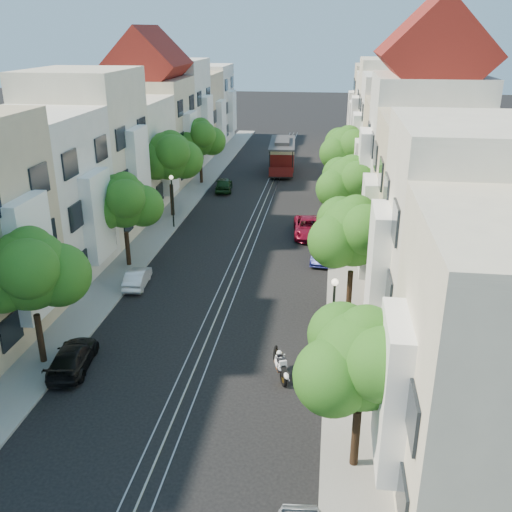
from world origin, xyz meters
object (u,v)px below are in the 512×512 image
at_px(tree_e_a, 363,362).
at_px(tree_e_d, 348,149).
at_px(lamp_east, 334,307).
at_px(sportbike_rider, 280,364).
at_px(tree_e_b, 354,234).
at_px(parked_car_w_mid, 137,278).
at_px(cable_car, 282,154).
at_px(tree_w_c, 170,157).
at_px(parked_car_e_far, 309,227).
at_px(tree_w_d, 200,139).
at_px(parked_car_e_mid, 323,253).
at_px(tree_e_c, 350,184).
at_px(lamp_west, 172,193).
at_px(tree_w_a, 31,272).
at_px(tree_w_b, 124,203).
at_px(parked_car_w_near, 73,357).
at_px(parked_car_w_far, 224,184).

xyz_separation_m(tree_e_a, tree_e_d, (0.00, 34.00, 0.47)).
bearing_deg(lamp_east, sportbike_rider, -141.28).
height_order(tree_e_b, sportbike_rider, tree_e_b).
bearing_deg(parked_car_w_mid, cable_car, -106.35).
xyz_separation_m(tree_w_c, parked_car_e_far, (11.54, -3.37, -4.40)).
xyz_separation_m(tree_w_d, parked_car_e_mid, (12.74, -19.37, -4.02)).
xyz_separation_m(tree_e_c, lamp_west, (-13.56, 2.02, -1.75)).
distance_m(parked_car_e_far, parked_car_w_mid, 14.57).
relative_size(lamp_east, parked_car_w_mid, 1.26).
bearing_deg(parked_car_e_far, lamp_west, 173.21).
xyz_separation_m(tree_e_d, tree_w_a, (-14.40, -29.00, -0.13)).
bearing_deg(tree_w_b, parked_car_e_far, 33.49).
relative_size(lamp_west, cable_car, 0.47).
xyz_separation_m(tree_e_c, parked_car_e_mid, (-1.66, -3.37, -4.02)).
bearing_deg(lamp_west, lamp_east, -55.01).
bearing_deg(sportbike_rider, tree_e_c, 56.90).
relative_size(tree_w_b, sportbike_rider, 3.34).
height_order(tree_e_a, tree_e_b, tree_e_b).
bearing_deg(cable_car, parked_car_w_mid, -104.39).
bearing_deg(lamp_east, tree_w_d, 112.80).
bearing_deg(tree_e_a, lamp_west, 118.45).
bearing_deg(tree_e_b, cable_car, 101.46).
distance_m(tree_e_c, tree_w_a, 23.05).
relative_size(tree_e_c, lamp_west, 1.57).
distance_m(tree_w_d, parked_car_w_near, 34.49).
relative_size(tree_e_d, lamp_west, 1.65).
bearing_deg(parked_car_e_far, parked_car_w_mid, -138.06).
distance_m(tree_e_c, parked_car_w_mid, 16.19).
relative_size(tree_w_b, parked_car_w_mid, 1.90).
xyz_separation_m(tree_w_d, parked_car_w_mid, (1.54, -24.96, -4.06)).
xyz_separation_m(tree_w_a, parked_car_w_far, (2.74, 31.47, -4.06)).
bearing_deg(tree_e_b, parked_car_w_mid, 170.97).
bearing_deg(parked_car_w_mid, sportbike_rider, 132.18).
bearing_deg(lamp_east, parked_car_e_mid, 93.18).
height_order(lamp_east, lamp_west, same).
distance_m(lamp_west, parked_car_w_far, 11.80).
height_order(tree_e_d, tree_w_d, tree_e_d).
distance_m(tree_e_c, lamp_east, 16.10).
bearing_deg(parked_car_e_mid, lamp_west, 162.74).
bearing_deg(tree_e_d, tree_e_a, -90.00).
relative_size(tree_w_d, lamp_west, 1.57).
xyz_separation_m(tree_e_d, parked_car_e_far, (-2.86, -9.37, -4.20)).
xyz_separation_m(lamp_west, parked_car_w_far, (1.90, 11.44, -2.18)).
xyz_separation_m(tree_e_b, tree_e_c, (-0.00, 11.00, -0.13)).
bearing_deg(sportbike_rider, tree_w_d, 85.47).
xyz_separation_m(tree_w_b, parked_car_e_far, (11.54, 7.63, -3.73)).
distance_m(tree_e_d, lamp_east, 27.07).
bearing_deg(tree_w_c, tree_e_d, 22.62).
xyz_separation_m(tree_w_c, lamp_west, (0.84, -2.98, -2.22)).
distance_m(tree_e_d, parked_car_w_far, 12.64).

